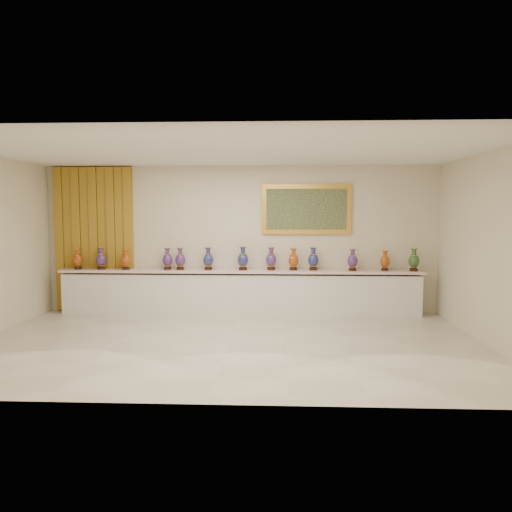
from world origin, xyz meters
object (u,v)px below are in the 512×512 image
Objects in this scene: vase_0 at (78,260)px; vase_1 at (101,259)px; counter at (240,293)px; vase_2 at (126,260)px.

vase_1 is at bearing 0.56° from vase_0.
vase_2 is at bearing -178.72° from counter.
vase_1 is 0.52m from vase_2.
vase_0 is (-3.31, -0.04, 0.65)m from counter.
vase_0 is 0.48m from vase_1.
vase_0 is 0.99× the size of vase_2.
vase_0 is at bearing 179.19° from vase_2.
vase_0 is at bearing -179.35° from counter.
vase_1 reaches higher than vase_0.
counter is at bearing 1.28° from vase_2.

